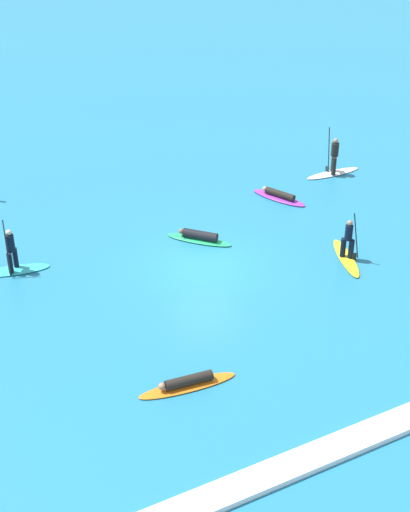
{
  "coord_description": "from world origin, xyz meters",
  "views": [
    {
      "loc": [
        -11.9,
        -22.67,
        15.87
      ],
      "look_at": [
        0.0,
        0.0,
        0.5
      ],
      "focal_mm": 54.88,
      "sensor_mm": 36.0,
      "label": 1
    }
  ],
  "objects_px": {
    "surfer_on_orange_board": "(187,383)",
    "surfer_on_white_board": "(334,164)",
    "surfer_on_teal_board": "(13,261)",
    "surfer_on_purple_board": "(279,196)",
    "surfer_on_yellow_board": "(347,250)",
    "surfer_on_green_board": "(199,237)"
  },
  "relations": [
    {
      "from": "surfer_on_purple_board",
      "to": "surfer_on_green_board",
      "type": "bearing_deg",
      "value": 84.34
    },
    {
      "from": "surfer_on_orange_board",
      "to": "surfer_on_white_board",
      "type": "relative_size",
      "value": 1.11
    },
    {
      "from": "surfer_on_purple_board",
      "to": "surfer_on_yellow_board",
      "type": "xyz_separation_m",
      "value": [
        -0.48,
        -5.67,
        0.27
      ]
    },
    {
      "from": "surfer_on_purple_board",
      "to": "surfer_on_yellow_board",
      "type": "bearing_deg",
      "value": 150.26
    },
    {
      "from": "surfer_on_yellow_board",
      "to": "surfer_on_orange_board",
      "type": "distance_m",
      "value": 9.74
    },
    {
      "from": "surfer_on_green_board",
      "to": "surfer_on_yellow_board",
      "type": "bearing_deg",
      "value": -174.37
    },
    {
      "from": "surfer_on_teal_board",
      "to": "surfer_on_green_board",
      "type": "distance_m",
      "value": 7.44
    },
    {
      "from": "surfer_on_green_board",
      "to": "surfer_on_purple_board",
      "type": "bearing_deg",
      "value": -113.5
    },
    {
      "from": "surfer_on_green_board",
      "to": "surfer_on_orange_board",
      "type": "bearing_deg",
      "value": 107.57
    },
    {
      "from": "surfer_on_yellow_board",
      "to": "surfer_on_orange_board",
      "type": "bearing_deg",
      "value": -46.76
    },
    {
      "from": "surfer_on_green_board",
      "to": "surfer_on_white_board",
      "type": "relative_size",
      "value": 0.85
    },
    {
      "from": "surfer_on_yellow_board",
      "to": "surfer_on_purple_board",
      "type": "bearing_deg",
      "value": -165.23
    },
    {
      "from": "surfer_on_green_board",
      "to": "surfer_on_orange_board",
      "type": "distance_m",
      "value": 9.04
    },
    {
      "from": "surfer_on_orange_board",
      "to": "surfer_on_green_board",
      "type": "bearing_deg",
      "value": -113.2
    },
    {
      "from": "surfer_on_teal_board",
      "to": "surfer_on_white_board",
      "type": "bearing_deg",
      "value": -162.25
    },
    {
      "from": "surfer_on_teal_board",
      "to": "surfer_on_yellow_board",
      "type": "relative_size",
      "value": 0.95
    },
    {
      "from": "surfer_on_purple_board",
      "to": "surfer_on_green_board",
      "type": "relative_size",
      "value": 1.12
    },
    {
      "from": "surfer_on_white_board",
      "to": "surfer_on_teal_board",
      "type": "bearing_deg",
      "value": 7.18
    },
    {
      "from": "surfer_on_orange_board",
      "to": "surfer_on_white_board",
      "type": "distance_m",
      "value": 16.84
    },
    {
      "from": "surfer_on_teal_board",
      "to": "surfer_on_purple_board",
      "type": "relative_size",
      "value": 1.02
    },
    {
      "from": "surfer_on_teal_board",
      "to": "surfer_on_white_board",
      "type": "height_order",
      "value": "surfer_on_teal_board"
    },
    {
      "from": "surfer_on_white_board",
      "to": "surfer_on_green_board",
      "type": "bearing_deg",
      "value": 19.42
    }
  ]
}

